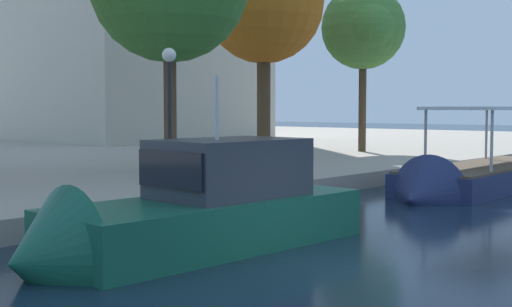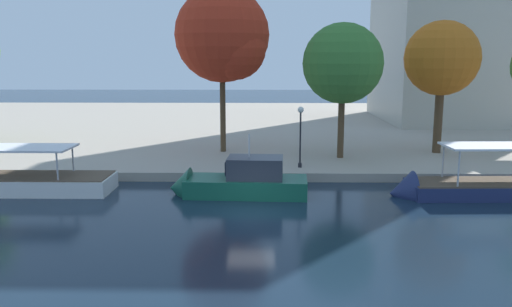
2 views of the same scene
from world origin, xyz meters
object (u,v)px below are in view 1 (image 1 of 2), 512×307
at_px(lamp_post, 169,98).
at_px(tree_3, 264,5).
at_px(motor_yacht_1, 189,220).
at_px(tour_boat_2, 477,182).
at_px(tree_4, 364,30).

height_order(lamp_post, tree_3, tree_3).
relative_size(motor_yacht_1, tree_3, 0.80).
xyz_separation_m(tour_boat_2, tree_3, (1.31, 11.45, 7.67)).
xyz_separation_m(motor_yacht_1, tour_boat_2, (14.38, 0.06, -0.36)).
distance_m(motor_yacht_1, lamp_post, 7.22).
bearing_deg(tour_boat_2, lamp_post, -28.81).
xyz_separation_m(lamp_post, tree_3, (11.56, 6.22, 4.66)).
xyz_separation_m(tour_boat_2, tree_4, (8.56, 10.36, 7.02)).
relative_size(tour_boat_2, lamp_post, 2.75).
xyz_separation_m(tree_3, tree_4, (7.24, -1.09, -0.65)).
xyz_separation_m(motor_yacht_1, lamp_post, (4.14, 5.29, 2.65)).
bearing_deg(tree_3, tour_boat_2, -96.54).
bearing_deg(tree_3, tree_4, -8.53).
bearing_deg(motor_yacht_1, lamp_post, -125.20).
distance_m(motor_yacht_1, tree_3, 20.80).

